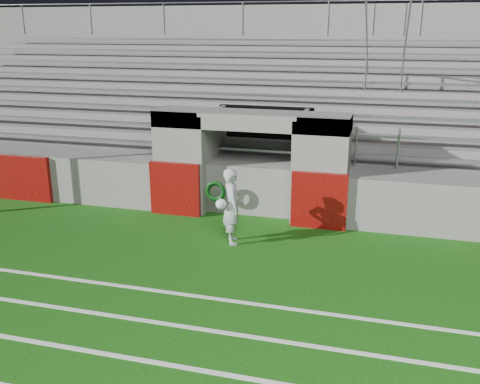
% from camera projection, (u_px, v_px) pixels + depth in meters
% --- Properties ---
extents(ground, '(90.00, 90.00, 0.00)m').
position_uv_depth(ground, '(206.00, 271.00, 10.41)').
color(ground, '#124A0C').
rests_on(ground, ground).
extents(stadium_structure, '(26.00, 8.48, 5.42)m').
position_uv_depth(stadium_structure, '(284.00, 126.00, 17.30)').
color(stadium_structure, slate).
rests_on(stadium_structure, ground).
extents(goalkeeper_with_ball, '(0.62, 0.72, 1.69)m').
position_uv_depth(goalkeeper_with_ball, '(232.00, 206.00, 11.57)').
color(goalkeeper_with_ball, '#B1B6BB').
rests_on(goalkeeper_with_ball, ground).
extents(hose_coil, '(0.51, 0.15, 0.55)m').
position_uv_depth(hose_coil, '(216.00, 191.00, 13.07)').
color(hose_coil, '#0B3A19').
rests_on(hose_coil, ground).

